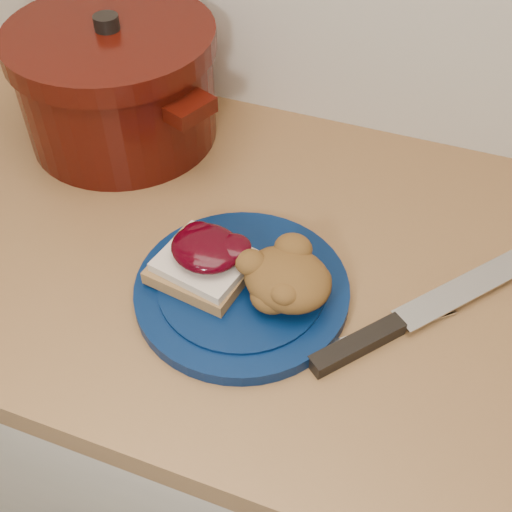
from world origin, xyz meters
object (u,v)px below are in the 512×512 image
(chef_knife, at_px, (388,329))
(butter_knife, at_px, (384,330))
(dutch_oven, at_px, (117,83))
(pepper_grinder, at_px, (92,88))
(plate, at_px, (242,290))

(chef_knife, relative_size, butter_knife, 1.47)
(dutch_oven, bearing_deg, pepper_grinder, 180.00)
(plate, distance_m, chef_knife, 0.17)
(plate, height_order, dutch_oven, dutch_oven)
(dutch_oven, height_order, pepper_grinder, dutch_oven)
(chef_knife, relative_size, pepper_grinder, 1.97)
(dutch_oven, xyz_separation_m, pepper_grinder, (-0.04, 0.00, -0.02))
(plate, height_order, pepper_grinder, pepper_grinder)
(plate, bearing_deg, pepper_grinder, 144.06)
(butter_knife, xyz_separation_m, pepper_grinder, (-0.49, 0.23, 0.06))
(plate, bearing_deg, butter_knife, 1.50)
(butter_knife, bearing_deg, plate, 140.84)
(butter_knife, relative_size, dutch_oven, 0.47)
(pepper_grinder, bearing_deg, butter_knife, -25.14)
(chef_knife, relative_size, dutch_oven, 0.69)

